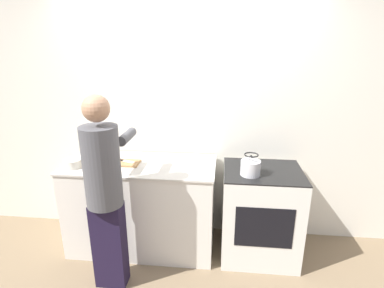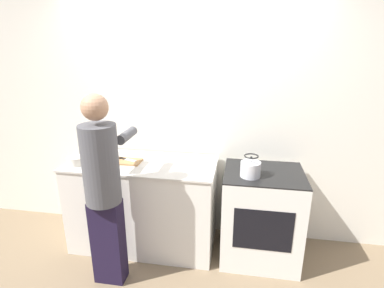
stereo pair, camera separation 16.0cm
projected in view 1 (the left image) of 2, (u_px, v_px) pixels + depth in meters
name	position (u px, v px, depth m)	size (l,w,h in m)	color
ground_plane	(178.00, 267.00, 2.84)	(12.00, 12.00, 0.00)	#7A664C
wall_back	(186.00, 117.00, 3.10)	(8.00, 0.05, 2.60)	silver
counter	(142.00, 206.00, 3.04)	(1.46, 0.66, 0.92)	silver
oven	(260.00, 213.00, 2.91)	(0.72, 0.61, 0.90)	silver
person	(105.00, 188.00, 2.40)	(0.33, 0.57, 1.67)	black
cutting_board	(124.00, 163.00, 2.89)	(0.29, 0.18, 0.02)	#A87A4C
knife	(125.00, 161.00, 2.91)	(0.20, 0.10, 0.01)	silver
kettle	(251.00, 166.00, 2.66)	(0.18, 0.18, 0.20)	silver
bowl_prep	(98.00, 154.00, 3.06)	(0.14, 0.14, 0.06)	silver
bowl_mixing	(73.00, 163.00, 2.80)	(0.16, 0.16, 0.08)	silver
canister_jar	(96.00, 154.00, 2.88)	(0.16, 0.16, 0.18)	#756047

